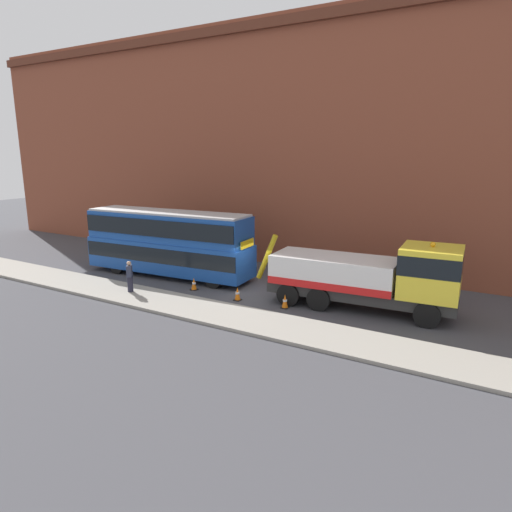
{
  "coord_description": "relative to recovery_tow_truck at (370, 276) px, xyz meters",
  "views": [
    {
      "loc": [
        11.95,
        -20.9,
        7.63
      ],
      "look_at": [
        -0.29,
        0.03,
        2.0
      ],
      "focal_mm": 31.73,
      "sensor_mm": 36.0,
      "label": 1
    }
  ],
  "objects": [
    {
      "name": "near_kerb",
      "position": [
        -6.08,
        -4.27,
        -1.68
      ],
      "size": [
        60.0,
        2.8,
        0.15
      ],
      "primitive_type": "cube",
      "color": "gray",
      "rests_on": "ground_plane"
    },
    {
      "name": "building_facade",
      "position": [
        -6.08,
        6.53,
        6.31
      ],
      "size": [
        60.0,
        1.5,
        16.0
      ],
      "color": "brown",
      "rests_on": "ground_plane"
    },
    {
      "name": "traffic_cone_near_bus",
      "position": [
        -9.46,
        -1.66,
        -1.42
      ],
      "size": [
        0.36,
        0.36,
        0.72
      ],
      "color": "orange",
      "rests_on": "ground_plane"
    },
    {
      "name": "traffic_cone_near_truck",
      "position": [
        -3.67,
        -1.79,
        -1.42
      ],
      "size": [
        0.36,
        0.36,
        0.72
      ],
      "color": "orange",
      "rests_on": "ground_plane"
    },
    {
      "name": "double_decker_bus",
      "position": [
        -12.67,
        -0.03,
        0.47
      ],
      "size": [
        11.16,
        3.32,
        4.06
      ],
      "rotation": [
        0.0,
        0.0,
        0.07
      ],
      "color": "#19479E",
      "rests_on": "ground_plane"
    },
    {
      "name": "recovery_tow_truck",
      "position": [
        0.0,
        0.0,
        0.0
      ],
      "size": [
        10.22,
        3.26,
        3.67
      ],
      "rotation": [
        0.0,
        0.0,
        0.07
      ],
      "color": "#2D2D2D",
      "rests_on": "ground_plane"
    },
    {
      "name": "traffic_cone_midway",
      "position": [
        -6.37,
        -1.96,
        -1.42
      ],
      "size": [
        0.36,
        0.36,
        0.72
      ],
      "color": "orange",
      "rests_on": "ground_plane"
    },
    {
      "name": "pedestrian_onlooker",
      "position": [
        -11.97,
        -4.04,
        -0.77
      ],
      "size": [
        0.44,
        0.48,
        1.71
      ],
      "rotation": [
        0.0,
        0.0,
        0.6
      ],
      "color": "#232333",
      "rests_on": "near_kerb"
    },
    {
      "name": "ground_plane",
      "position": [
        -6.08,
        -0.07,
        -1.76
      ],
      "size": [
        120.0,
        120.0,
        0.0
      ],
      "primitive_type": "plane",
      "color": "#424247"
    }
  ]
}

